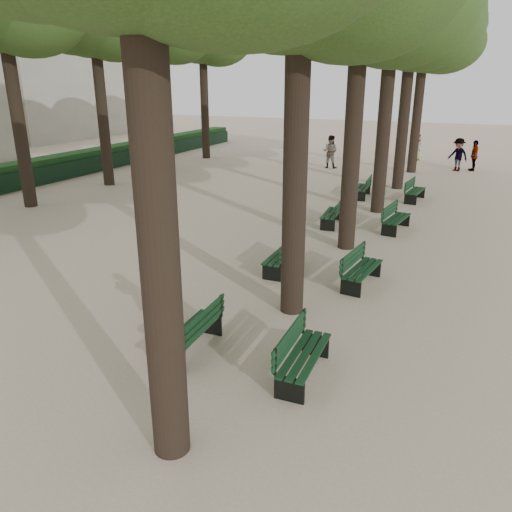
% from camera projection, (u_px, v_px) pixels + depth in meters
% --- Properties ---
extents(ground, '(120.00, 120.00, 0.00)m').
position_uv_depth(ground, '(163.00, 359.00, 9.51)').
color(ground, beige).
rests_on(ground, ground).
extents(tree_central_3, '(6.00, 6.00, 9.95)m').
position_uv_depth(tree_central_3, '(394.00, 1.00, 17.58)').
color(tree_central_3, '#33261C').
rests_on(tree_central_3, ground).
extents(tree_central_4, '(6.00, 6.00, 9.95)m').
position_uv_depth(tree_central_4, '(413.00, 16.00, 21.88)').
color(tree_central_4, '#33261C').
rests_on(tree_central_4, ground).
extents(tree_central_5, '(6.00, 6.00, 9.95)m').
position_uv_depth(tree_central_5, '(426.00, 27.00, 26.19)').
color(tree_central_5, '#33261C').
rests_on(tree_central_5, ground).
extents(tree_far_3, '(6.00, 6.00, 10.45)m').
position_uv_depth(tree_far_3, '(92.00, 7.00, 22.58)').
color(tree_far_3, '#33261C').
rests_on(tree_far_3, ground).
extents(tree_far_4, '(6.00, 6.00, 10.45)m').
position_uv_depth(tree_far_4, '(156.00, 18.00, 26.89)').
color(tree_far_4, '#33261C').
rests_on(tree_far_4, ground).
extents(tree_far_5, '(6.00, 6.00, 10.45)m').
position_uv_depth(tree_far_5, '(202.00, 27.00, 31.20)').
color(tree_far_5, '#33261C').
rests_on(tree_far_5, ground).
extents(bench_left_0, '(0.65, 1.82, 0.92)m').
position_uv_depth(bench_left_0, '(192.00, 339.00, 9.68)').
color(bench_left_0, black).
rests_on(bench_left_0, ground).
extents(bench_left_1, '(0.62, 1.81, 0.92)m').
position_uv_depth(bench_left_1, '(282.00, 261.00, 13.82)').
color(bench_left_1, black).
rests_on(bench_left_1, ground).
extents(bench_left_2, '(0.72, 1.84, 0.92)m').
position_uv_depth(bench_left_2, '(332.00, 218.00, 18.17)').
color(bench_left_2, black).
rests_on(bench_left_2, ground).
extents(bench_left_3, '(0.70, 1.84, 0.92)m').
position_uv_depth(bench_left_3, '(362.00, 191.00, 22.46)').
color(bench_left_3, black).
rests_on(bench_left_3, ground).
extents(bench_right_0, '(0.62, 1.82, 0.92)m').
position_uv_depth(bench_right_0, '(304.00, 363.00, 8.86)').
color(bench_right_0, black).
rests_on(bench_right_0, ground).
extents(bench_right_1, '(0.77, 1.85, 0.92)m').
position_uv_depth(bench_right_1, '(362.00, 275.00, 12.83)').
color(bench_right_1, black).
rests_on(bench_right_1, ground).
extents(bench_right_2, '(0.80, 1.86, 0.92)m').
position_uv_depth(bench_right_2, '(396.00, 223.00, 17.48)').
color(bench_right_2, black).
rests_on(bench_right_2, ground).
extents(bench_right_3, '(0.75, 1.85, 0.92)m').
position_uv_depth(bench_right_3, '(415.00, 195.00, 21.80)').
color(bench_right_3, black).
rests_on(bench_right_3, ground).
extents(man_with_map, '(0.70, 0.69, 1.54)m').
position_uv_depth(man_with_map, '(169.00, 295.00, 10.44)').
color(man_with_map, black).
rests_on(man_with_map, ground).
extents(pedestrian_b, '(1.24, 0.93, 1.87)m').
position_uv_depth(pedestrian_b, '(458.00, 155.00, 28.79)').
color(pedestrian_b, '#262628').
rests_on(pedestrian_b, ground).
extents(pedestrian_c, '(0.53, 1.07, 1.76)m').
position_uv_depth(pedestrian_c, '(474.00, 156.00, 28.84)').
color(pedestrian_c, '#262628').
rests_on(pedestrian_c, ground).
extents(pedestrian_d, '(0.51, 0.89, 1.71)m').
position_uv_depth(pedestrian_d, '(417.00, 147.00, 32.66)').
color(pedestrian_d, '#262628').
rests_on(pedestrian_d, ground).
extents(pedestrian_a, '(0.95, 0.42, 1.93)m').
position_uv_depth(pedestrian_a, '(330.00, 152.00, 29.78)').
color(pedestrian_a, '#262628').
rests_on(pedestrian_a, ground).
extents(pedestrian_e, '(1.58, 1.05, 1.73)m').
position_uv_depth(pedestrian_e, '(294.00, 151.00, 31.02)').
color(pedestrian_e, '#262628').
rests_on(pedestrian_e, ground).
extents(fence, '(0.08, 42.00, 0.90)m').
position_uv_depth(fence, '(33.00, 178.00, 24.58)').
color(fence, black).
rests_on(fence, ground).
extents(hedge, '(1.20, 42.00, 1.20)m').
position_uv_depth(hedge, '(22.00, 174.00, 24.80)').
color(hedge, '#143C17').
rests_on(hedge, ground).
extents(building_far, '(12.00, 16.00, 7.00)m').
position_uv_depth(building_far, '(46.00, 97.00, 46.82)').
color(building_far, '#B7B2A3').
rests_on(building_far, ground).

